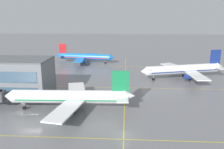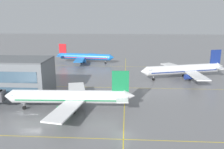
# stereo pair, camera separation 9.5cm
# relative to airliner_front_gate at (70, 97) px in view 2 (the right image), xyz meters

# --- Properties ---
(ground_plane) EXTENTS (600.00, 600.00, 0.00)m
(ground_plane) POSITION_rel_airliner_front_gate_xyz_m (15.71, -13.83, -4.05)
(ground_plane) COLOR slate
(airliner_front_gate) EXTENTS (38.09, 32.89, 11.86)m
(airliner_front_gate) POSITION_rel_airliner_front_gate_xyz_m (0.00, 0.00, 0.00)
(airliner_front_gate) COLOR white
(airliner_front_gate) RESTS_ON ground
(airliner_second_row) EXTENTS (38.59, 32.93, 12.22)m
(airliner_second_row) POSITION_rel_airliner_front_gate_xyz_m (41.09, 37.53, 0.12)
(airliner_second_row) COLOR white
(airliner_second_row) RESTS_ON ground
(airliner_third_row) EXTENTS (34.64, 29.63, 10.77)m
(airliner_third_row) POSITION_rel_airliner_front_gate_xyz_m (-8.06, 69.53, -0.37)
(airliner_third_row) COLOR blue
(airliner_third_row) RESTS_ON ground
(taxiway_markings) EXTENTS (125.50, 127.16, 0.01)m
(taxiway_markings) POSITION_rel_airliner_front_gate_xyz_m (15.71, 22.70, -4.04)
(taxiway_markings) COLOR yellow
(taxiway_markings) RESTS_ON ground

